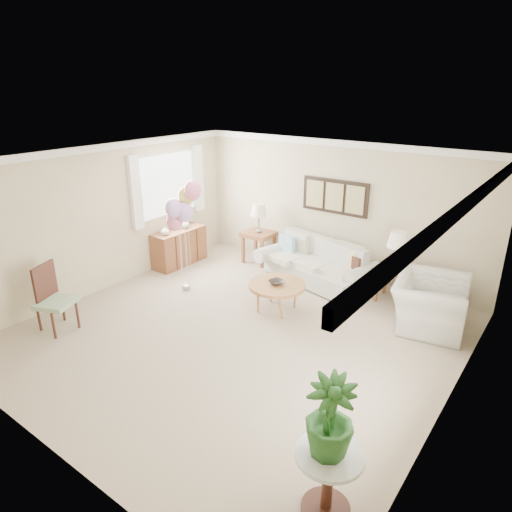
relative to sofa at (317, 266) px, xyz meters
The scene contains 18 objects.
ground_plane 2.42m from the sofa, 89.91° to the right, with size 6.00×6.00×0.00m, color tan.
room_shell 2.65m from the sofa, 92.63° to the right, with size 6.04×6.04×2.60m.
wall_art_triptych 1.35m from the sofa, 89.61° to the left, with size 1.35×0.06×0.65m.
sofa is the anchor object (origin of this frame).
end_table_left 1.51m from the sofa, behind, with size 0.61×0.55×0.67m.
end_table_right 1.48m from the sofa, ahead, with size 0.55×0.50×0.60m.
lamp_left 1.69m from the sofa, behind, with size 0.34×0.34×0.59m.
lamp_right 1.66m from the sofa, ahead, with size 0.37×0.37×0.66m.
coffee_table 1.42m from the sofa, 88.09° to the right, with size 0.95×0.95×0.48m.
decor_bowl 1.44m from the sofa, 88.27° to the right, with size 0.25×0.25×0.06m, color #292220.
armchair 2.29m from the sofa, 11.50° to the right, with size 1.19×1.04×0.78m, color beige.
side_table 5.03m from the sofa, 59.54° to the right, with size 0.60×0.60×0.65m.
potted_plant 5.07m from the sofa, 59.78° to the right, with size 0.42×0.42×0.74m, color #1D4D1C.
accent_chair 4.60m from the sofa, 121.03° to the right, with size 0.66×0.65×1.03m.
credenza 2.90m from the sofa, 162.01° to the right, with size 0.46×1.20×0.74m.
vase_white 3.06m from the sofa, 155.09° to the right, with size 0.17×0.17×0.17m, color silver.
vase_sage 2.87m from the sofa, 165.47° to the right, with size 0.18×0.18×0.18m, color #B4BEA3.
balloon_cluster 2.76m from the sofa, 134.74° to the right, with size 0.60×0.61×2.03m.
Camera 1 is at (3.82, -4.72, 3.59)m, focal length 32.00 mm.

